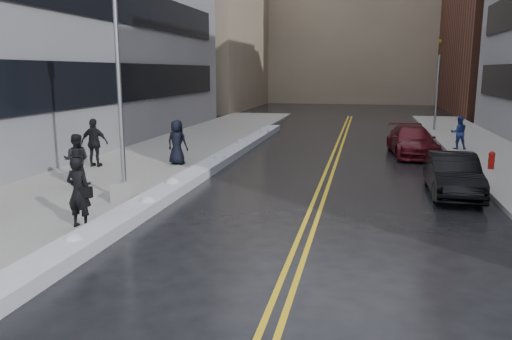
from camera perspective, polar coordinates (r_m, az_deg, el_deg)
The scene contains 17 objects.
ground at distance 13.02m, azimuth -5.59°, elevation -7.19°, with size 160.00×160.00×0.00m, color black.
sidewalk_west at distance 24.10m, azimuth -11.34°, elevation 1.42°, with size 5.50×50.00×0.15m, color gray.
lane_line_left at distance 22.17m, azimuth 8.24°, elevation 0.48°, with size 0.12×50.00×0.01m, color gold.
lane_line_right at distance 22.15m, azimuth 9.01°, elevation 0.45°, with size 0.12×50.00×0.01m, color gold.
snow_ridge at distance 21.09m, azimuth -5.28°, elevation 0.46°, with size 0.90×30.00×0.34m, color silver.
building_west_far at distance 59.20m, azimuth -7.05°, elevation 15.93°, with size 14.00×22.00×18.00m, color gray.
building_far at distance 72.09m, azimuth 11.29°, elevation 16.56°, with size 36.00×16.00×22.00m, color gray.
lamppost at distance 15.57m, azimuth -15.15°, elevation 5.07°, with size 0.65×0.65×7.62m.
fire_hydrant at distance 22.62m, azimuth 25.32°, elevation 1.12°, with size 0.26×0.26×0.73m.
traffic_signal at distance 36.04m, azimuth 20.03°, elevation 9.48°, with size 0.16×0.20×6.00m.
pedestrian_fedora at distance 13.50m, azimuth -19.58°, elevation -2.36°, with size 0.68×0.45×1.86m, color black.
pedestrian_b at distance 18.54m, azimuth -19.83°, elevation 1.12°, with size 0.88×0.69×1.82m, color black.
pedestrian_c at distance 21.65m, azimuth -9.01°, elevation 3.15°, with size 0.93×0.61×1.91m, color black.
pedestrian_d at distance 21.90m, azimuth -17.97°, elevation 2.98°, with size 1.19×0.49×2.02m, color black.
pedestrian_east at distance 27.69m, azimuth 22.16°, elevation 3.98°, with size 0.82×0.64×1.69m, color navy.
car_black at distance 17.91m, azimuth 21.56°, elevation -0.51°, with size 1.48×4.25×1.40m, color black.
car_maroon at distance 25.68m, azimuth 17.42°, elevation 3.15°, with size 2.00×4.91×1.43m, color #460B12.
Camera 1 is at (3.86, -11.74, 4.11)m, focal length 35.00 mm.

